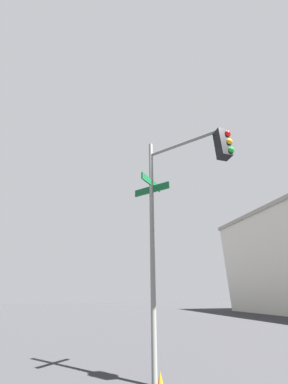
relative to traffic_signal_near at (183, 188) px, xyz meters
The scene contains 1 object.
traffic_signal_near is the anchor object (origin of this frame).
Camera 1 is at (-2.17, -8.78, 1.63)m, focal length 20.29 mm.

